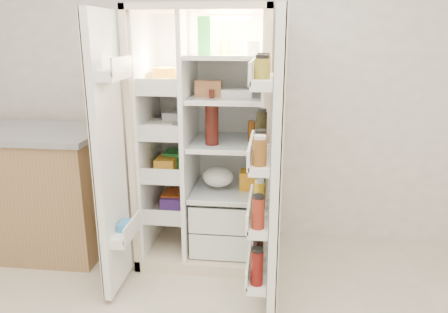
# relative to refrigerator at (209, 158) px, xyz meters

# --- Properties ---
(wall_back) EXTENTS (4.00, 0.02, 2.70)m
(wall_back) POSITION_rel_refrigerator_xyz_m (0.16, 0.35, 0.61)
(wall_back) COLOR white
(wall_back) RESTS_ON floor
(refrigerator) EXTENTS (0.92, 0.70, 1.80)m
(refrigerator) POSITION_rel_refrigerator_xyz_m (0.00, 0.00, 0.00)
(refrigerator) COLOR beige
(refrigerator) RESTS_ON floor
(freezer_door) EXTENTS (0.15, 0.40, 1.72)m
(freezer_door) POSITION_rel_refrigerator_xyz_m (-0.51, -0.60, 0.15)
(freezer_door) COLOR white
(freezer_door) RESTS_ON floor
(fridge_door) EXTENTS (0.17, 0.58, 1.72)m
(fridge_door) POSITION_rel_refrigerator_xyz_m (0.47, -0.70, 0.13)
(fridge_door) COLOR white
(fridge_door) RESTS_ON floor
(kitchen_counter) EXTENTS (1.31, 0.69, 0.95)m
(kitchen_counter) POSITION_rel_refrigerator_xyz_m (-1.42, -0.13, -0.27)
(kitchen_counter) COLOR #99724C
(kitchen_counter) RESTS_ON floor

